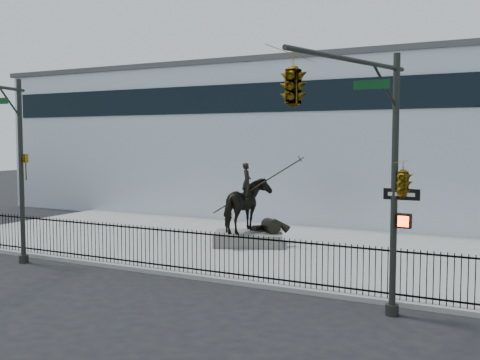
% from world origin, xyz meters
% --- Properties ---
extents(ground, '(120.00, 120.00, 0.00)m').
position_xyz_m(ground, '(0.00, 0.00, 0.00)').
color(ground, black).
rests_on(ground, ground).
extents(plaza, '(30.00, 12.00, 0.15)m').
position_xyz_m(plaza, '(0.00, 7.00, 0.07)').
color(plaza, gray).
rests_on(plaza, ground).
extents(building, '(44.00, 14.00, 9.00)m').
position_xyz_m(building, '(0.00, 20.00, 4.50)').
color(building, silver).
rests_on(building, ground).
extents(picket_fence, '(22.10, 0.10, 1.50)m').
position_xyz_m(picket_fence, '(0.00, 1.25, 0.90)').
color(picket_fence, black).
rests_on(picket_fence, plaza).
extents(statue_plinth, '(3.49, 3.00, 0.55)m').
position_xyz_m(statue_plinth, '(-0.58, 6.75, 0.43)').
color(statue_plinth, '#5E5C56').
rests_on(statue_plinth, plaza).
extents(equestrian_statue, '(3.49, 2.91, 3.19)m').
position_xyz_m(equestrian_statue, '(-0.53, 6.78, 1.85)').
color(equestrian_statue, black).
rests_on(equestrian_statue, statue_plinth).
extents(traffic_signal_left, '(1.52, 4.84, 7.00)m').
position_xyz_m(traffic_signal_left, '(-6.75, -0.62, 4.03)').
color(traffic_signal_left, '#272A25').
rests_on(traffic_signal_left, ground).
extents(traffic_signal_right, '(2.17, 6.86, 7.00)m').
position_xyz_m(traffic_signal_right, '(6.47, -2.00, 4.85)').
color(traffic_signal_right, '#272A25').
rests_on(traffic_signal_right, ground).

